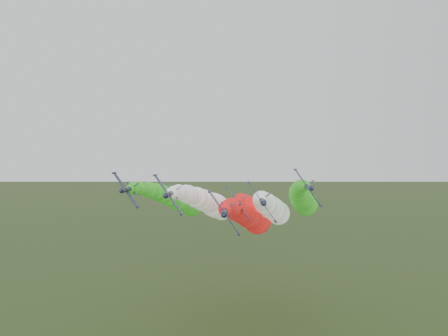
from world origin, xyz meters
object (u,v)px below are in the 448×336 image
at_px(jet_inner_left, 208,203).
at_px(jet_outer_right, 302,198).
at_px(jet_trail, 254,209).
at_px(jet_lead, 247,215).
at_px(jet_inner_right, 271,208).
at_px(jet_outer_left, 177,199).

bearing_deg(jet_inner_left, jet_outer_right, 16.98).
distance_m(jet_outer_right, jet_trail, 18.26).
bearing_deg(jet_lead, jet_trail, 83.84).
height_order(jet_inner_right, jet_outer_right, jet_outer_right).
bearing_deg(jet_outer_right, jet_lead, -138.27).
xyz_separation_m(jet_outer_left, jet_outer_right, (40.08, -3.54, 0.83)).
relative_size(jet_lead, jet_outer_right, 1.00).
relative_size(jet_lead, jet_trail, 1.00).
distance_m(jet_lead, jet_inner_left, 13.58).
xyz_separation_m(jet_inner_right, jet_outer_right, (10.42, 8.47, 2.10)).
bearing_deg(jet_outer_right, jet_inner_right, -140.92).
bearing_deg(jet_trail, jet_lead, -96.16).
distance_m(jet_outer_left, jet_outer_right, 40.24).
relative_size(jet_inner_left, jet_outer_left, 0.99).
bearing_deg(jet_outer_right, jet_inner_left, -163.02).
xyz_separation_m(jet_inner_right, jet_trail, (-4.38, 18.22, -2.29)).
xyz_separation_m(jet_inner_left, jet_inner_right, (18.54, 0.38, -1.42)).
bearing_deg(jet_lead, jet_outer_left, 139.58).
bearing_deg(jet_lead, jet_inner_right, 45.25).
height_order(jet_inner_right, jet_outer_left, jet_outer_left).
bearing_deg(jet_trail, jet_inner_right, -76.49).
relative_size(jet_inner_right, jet_outer_right, 0.99).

